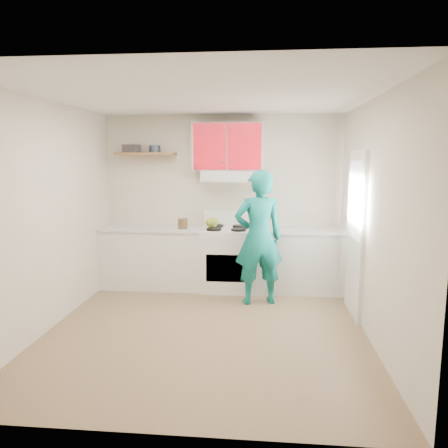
# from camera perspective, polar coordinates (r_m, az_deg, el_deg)

# --- Properties ---
(floor) EXTENTS (3.80, 3.80, 0.00)m
(floor) POSITION_cam_1_polar(r_m,az_deg,el_deg) (5.06, -2.34, -13.93)
(floor) COLOR brown
(floor) RESTS_ON ground
(ceiling) EXTENTS (3.60, 3.80, 0.04)m
(ceiling) POSITION_cam_1_polar(r_m,az_deg,el_deg) (4.71, -2.55, 16.66)
(ceiling) COLOR white
(ceiling) RESTS_ON floor
(back_wall) EXTENTS (3.60, 0.04, 2.60)m
(back_wall) POSITION_cam_1_polar(r_m,az_deg,el_deg) (6.59, -0.20, 3.10)
(back_wall) COLOR beige
(back_wall) RESTS_ON floor
(front_wall) EXTENTS (3.60, 0.04, 2.60)m
(front_wall) POSITION_cam_1_polar(r_m,az_deg,el_deg) (2.87, -7.61, -4.46)
(front_wall) COLOR beige
(front_wall) RESTS_ON floor
(left_wall) EXTENTS (0.04, 3.80, 2.60)m
(left_wall) POSITION_cam_1_polar(r_m,az_deg,el_deg) (5.27, -22.23, 1.00)
(left_wall) COLOR beige
(left_wall) RESTS_ON floor
(right_wall) EXTENTS (0.04, 3.80, 2.60)m
(right_wall) POSITION_cam_1_polar(r_m,az_deg,el_deg) (4.81, 19.31, 0.48)
(right_wall) COLOR beige
(right_wall) RESTS_ON floor
(door) EXTENTS (0.05, 0.85, 2.05)m
(door) POSITION_cam_1_polar(r_m,az_deg,el_deg) (5.52, 17.19, -1.29)
(door) COLOR white
(door) RESTS_ON floor
(door_glass) EXTENTS (0.01, 0.55, 0.95)m
(door_glass) POSITION_cam_1_polar(r_m,az_deg,el_deg) (5.46, 17.11, 3.11)
(door_glass) COLOR white
(door_glass) RESTS_ON door
(counter_left) EXTENTS (1.52, 0.60, 0.90)m
(counter_left) POSITION_cam_1_polar(r_m,az_deg,el_deg) (6.62, -9.47, -4.46)
(counter_left) COLOR silver
(counter_left) RESTS_ON floor
(counter_right) EXTENTS (1.32, 0.60, 0.90)m
(counter_right) POSITION_cam_1_polar(r_m,az_deg,el_deg) (6.42, 9.75, -4.87)
(counter_right) COLOR silver
(counter_right) RESTS_ON floor
(stove) EXTENTS (0.76, 0.65, 0.92)m
(stove) POSITION_cam_1_polar(r_m,az_deg,el_deg) (6.40, 0.42, -4.70)
(stove) COLOR white
(stove) RESTS_ON floor
(range_hood) EXTENTS (0.76, 0.44, 0.15)m
(range_hood) POSITION_cam_1_polar(r_m,az_deg,el_deg) (6.33, 0.51, 6.45)
(range_hood) COLOR silver
(range_hood) RESTS_ON back_wall
(upper_cabinets) EXTENTS (1.02, 0.33, 0.70)m
(upper_cabinets) POSITION_cam_1_polar(r_m,az_deg,el_deg) (6.38, 0.56, 10.29)
(upper_cabinets) COLOR red
(upper_cabinets) RESTS_ON back_wall
(shelf) EXTENTS (0.90, 0.30, 0.04)m
(shelf) POSITION_cam_1_polar(r_m,az_deg,el_deg) (6.62, -10.42, 9.23)
(shelf) COLOR brown
(shelf) RESTS_ON back_wall
(books) EXTENTS (0.26, 0.22, 0.12)m
(books) POSITION_cam_1_polar(r_m,az_deg,el_deg) (6.64, -12.27, 9.84)
(books) COLOR #3C3538
(books) RESTS_ON shelf
(tin) EXTENTS (0.23, 0.23, 0.11)m
(tin) POSITION_cam_1_polar(r_m,az_deg,el_deg) (6.60, -9.26, 9.87)
(tin) COLOR #333D4C
(tin) RESTS_ON shelf
(kettle) EXTENTS (0.24, 0.24, 0.16)m
(kettle) POSITION_cam_1_polar(r_m,az_deg,el_deg) (6.37, -1.64, 0.18)
(kettle) COLOR olive
(kettle) RESTS_ON stove
(crock) EXTENTS (0.15, 0.15, 0.17)m
(crock) POSITION_cam_1_polar(r_m,az_deg,el_deg) (6.32, -5.52, -0.06)
(crock) COLOR #503B23
(crock) RESTS_ON counter_left
(cutting_board) EXTENTS (0.30, 0.23, 0.02)m
(cutting_board) POSITION_cam_1_polar(r_m,az_deg,el_deg) (6.23, 6.02, -0.91)
(cutting_board) COLOR olive
(cutting_board) RESTS_ON counter_right
(silicone_mat) EXTENTS (0.37, 0.34, 0.01)m
(silicone_mat) POSITION_cam_1_polar(r_m,az_deg,el_deg) (6.34, 11.92, -0.93)
(silicone_mat) COLOR #B5121A
(silicone_mat) RESTS_ON counter_right
(person) EXTENTS (0.74, 0.58, 1.81)m
(person) POSITION_cam_1_polar(r_m,az_deg,el_deg) (5.71, 4.65, -1.84)
(person) COLOR #0B6860
(person) RESTS_ON floor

